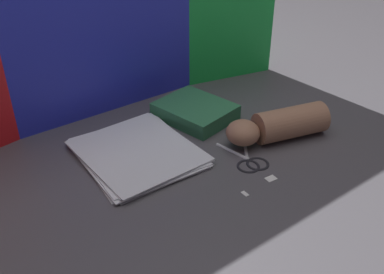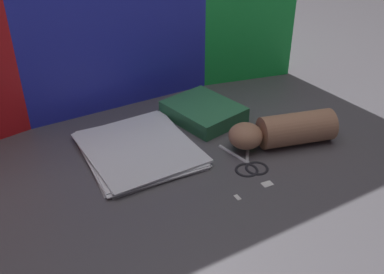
{
  "view_description": "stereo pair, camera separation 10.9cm",
  "coord_description": "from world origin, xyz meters",
  "px_view_note": "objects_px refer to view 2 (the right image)",
  "views": [
    {
      "loc": [
        -0.56,
        -0.76,
        0.63
      ],
      "look_at": [
        -0.01,
        -0.01,
        0.06
      ],
      "focal_mm": 42.0,
      "sensor_mm": 36.0,
      "label": 1
    },
    {
      "loc": [
        -0.47,
        -0.82,
        0.63
      ],
      "look_at": [
        -0.01,
        -0.01,
        0.06
      ],
      "focal_mm": 42.0,
      "sensor_mm": 36.0,
      "label": 2
    }
  ],
  "objects_px": {
    "paper_stack": "(139,149)",
    "book_closed": "(203,112)",
    "scissors": "(249,163)",
    "hand_forearm": "(284,130)"
  },
  "relations": [
    {
      "from": "book_closed",
      "to": "scissors",
      "type": "xyz_separation_m",
      "value": [
        -0.02,
        -0.26,
        -0.02
      ]
    },
    {
      "from": "paper_stack",
      "to": "book_closed",
      "type": "bearing_deg",
      "value": 16.88
    },
    {
      "from": "book_closed",
      "to": "scissors",
      "type": "height_order",
      "value": "book_closed"
    },
    {
      "from": "scissors",
      "to": "hand_forearm",
      "type": "xyz_separation_m",
      "value": [
        0.13,
        0.03,
        0.04
      ]
    },
    {
      "from": "paper_stack",
      "to": "hand_forearm",
      "type": "bearing_deg",
      "value": -23.84
    },
    {
      "from": "hand_forearm",
      "to": "scissors",
      "type": "bearing_deg",
      "value": -165.34
    },
    {
      "from": "paper_stack",
      "to": "scissors",
      "type": "xyz_separation_m",
      "value": [
        0.21,
        -0.19,
        -0.0
      ]
    },
    {
      "from": "paper_stack",
      "to": "hand_forearm",
      "type": "relative_size",
      "value": 1.08
    },
    {
      "from": "book_closed",
      "to": "paper_stack",
      "type": "bearing_deg",
      "value": -163.12
    },
    {
      "from": "paper_stack",
      "to": "hand_forearm",
      "type": "height_order",
      "value": "hand_forearm"
    }
  ]
}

